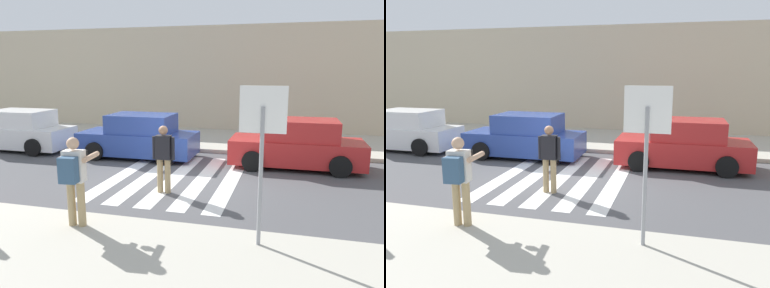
{
  "view_description": "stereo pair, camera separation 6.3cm",
  "coord_description": "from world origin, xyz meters",
  "views": [
    {
      "loc": [
        3.19,
        -9.81,
        3.1
      ],
      "look_at": [
        0.6,
        -0.2,
        1.1
      ],
      "focal_mm": 35.0,
      "sensor_mm": 36.0,
      "label": 1
    },
    {
      "loc": [
        3.25,
        -9.79,
        3.1
      ],
      "look_at": [
        0.6,
        -0.2,
        1.1
      ],
      "focal_mm": 35.0,
      "sensor_mm": 36.0,
      "label": 2
    }
  ],
  "objects": [
    {
      "name": "crosswalk_stripe_2",
      "position": [
        0.0,
        0.2,
        0.0
      ],
      "size": [
        0.44,
        5.2,
        0.01
      ],
      "primitive_type": "cube",
      "color": "silver",
      "rests_on": "ground"
    },
    {
      "name": "pedestrian_crossing",
      "position": [
        0.12,
        -1.17,
        0.97
      ],
      "size": [
        0.58,
        0.26,
        1.72
      ],
      "color": "tan",
      "rests_on": "ground"
    },
    {
      "name": "photographer_with_backpack",
      "position": [
        -0.7,
        -3.88,
        1.17
      ],
      "size": [
        0.63,
        0.88,
        1.72
      ],
      "color": "tan",
      "rests_on": "sidewalk_near"
    },
    {
      "name": "building_facade_far",
      "position": [
        0.0,
        10.4,
        2.58
      ],
      "size": [
        56.0,
        4.0,
        5.16
      ],
      "primitive_type": "cube",
      "color": "beige",
      "rests_on": "ground"
    },
    {
      "name": "stop_sign",
      "position": [
        2.74,
        -3.74,
        2.11
      ],
      "size": [
        0.76,
        0.08,
        2.7
      ],
      "color": "gray",
      "rests_on": "sidewalk_near"
    },
    {
      "name": "crosswalk_stripe_4",
      "position": [
        1.6,
        0.2,
        0.0
      ],
      "size": [
        0.44,
        5.2,
        0.01
      ],
      "primitive_type": "cube",
      "color": "silver",
      "rests_on": "ground"
    },
    {
      "name": "sidewalk_far",
      "position": [
        0.0,
        6.0,
        0.07
      ],
      "size": [
        60.0,
        4.8,
        0.14
      ],
      "primitive_type": "cube",
      "color": "#B2AD9E",
      "rests_on": "ground"
    },
    {
      "name": "parked_car_blue",
      "position": [
        -2.0,
        2.3,
        0.73
      ],
      "size": [
        4.1,
        1.92,
        1.55
      ],
      "color": "#284293",
      "rests_on": "ground"
    },
    {
      "name": "ground_plane",
      "position": [
        0.0,
        0.0,
        0.0
      ],
      "size": [
        120.0,
        120.0,
        0.0
      ],
      "primitive_type": "plane",
      "color": "#4C4C4F"
    },
    {
      "name": "crosswalk_stripe_1",
      "position": [
        -0.8,
        0.2,
        0.0
      ],
      "size": [
        0.44,
        5.2,
        0.01
      ],
      "primitive_type": "cube",
      "color": "silver",
      "rests_on": "ground"
    },
    {
      "name": "crosswalk_stripe_3",
      "position": [
        0.8,
        0.2,
        0.0
      ],
      "size": [
        0.44,
        5.2,
        0.01
      ],
      "primitive_type": "cube",
      "color": "silver",
      "rests_on": "ground"
    },
    {
      "name": "crosswalk_stripe_0",
      "position": [
        -1.6,
        0.2,
        0.0
      ],
      "size": [
        0.44,
        5.2,
        0.01
      ],
      "primitive_type": "cube",
      "color": "silver",
      "rests_on": "ground"
    },
    {
      "name": "parked_car_red",
      "position": [
        3.39,
        2.3,
        0.73
      ],
      "size": [
        4.1,
        1.92,
        1.55
      ],
      "color": "red",
      "rests_on": "ground"
    },
    {
      "name": "parked_car_white",
      "position": [
        -7.01,
        2.3,
        0.73
      ],
      "size": [
        4.1,
        1.92,
        1.55
      ],
      "color": "white",
      "rests_on": "ground"
    }
  ]
}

